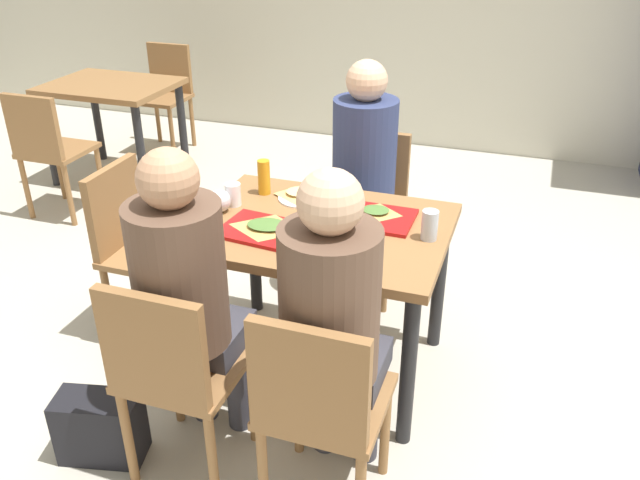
% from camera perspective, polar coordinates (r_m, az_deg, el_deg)
% --- Properties ---
extents(ground_plane, '(10.00, 10.00, 0.02)m').
position_cam_1_polar(ground_plane, '(3.13, -0.00, -10.88)').
color(ground_plane, '#B2AD9E').
extents(main_table, '(1.06, 0.80, 0.73)m').
position_cam_1_polar(main_table, '(2.78, -0.00, -0.54)').
color(main_table, olive).
rests_on(main_table, ground_plane).
extents(chair_near_left, '(0.40, 0.40, 0.86)m').
position_cam_1_polar(chair_near_left, '(2.35, -12.63, -10.84)').
color(chair_near_left, olive).
rests_on(chair_near_left, ground_plane).
extents(chair_near_right, '(0.40, 0.40, 0.86)m').
position_cam_1_polar(chair_near_right, '(2.17, -0.11, -13.97)').
color(chair_near_right, olive).
rests_on(chair_near_right, ground_plane).
extents(chair_far_side, '(0.40, 0.40, 0.86)m').
position_cam_1_polar(chair_far_side, '(3.51, 4.18, 3.44)').
color(chair_far_side, olive).
rests_on(chair_far_side, ground_plane).
extents(chair_left_end, '(0.40, 0.40, 0.86)m').
position_cam_1_polar(chair_left_end, '(3.22, -15.59, 0.05)').
color(chair_left_end, olive).
rests_on(chair_left_end, ground_plane).
extents(person_in_red, '(0.32, 0.42, 1.27)m').
position_cam_1_polar(person_in_red, '(2.31, -11.52, -4.05)').
color(person_in_red, '#383842').
rests_on(person_in_red, ground_plane).
extents(person_in_brown_jacket, '(0.32, 0.42, 1.27)m').
position_cam_1_polar(person_in_brown_jacket, '(2.12, 1.13, -6.60)').
color(person_in_brown_jacket, '#383842').
rests_on(person_in_brown_jacket, ground_plane).
extents(person_far_side, '(0.32, 0.42, 1.27)m').
position_cam_1_polar(person_far_side, '(3.29, 3.68, 6.40)').
color(person_far_side, '#383842').
rests_on(person_far_side, ground_plane).
extents(tray_red_near, '(0.38, 0.29, 0.02)m').
position_cam_1_polar(tray_red_near, '(2.67, -4.75, 0.82)').
color(tray_red_near, '#B21414').
rests_on(tray_red_near, main_table).
extents(tray_red_far, '(0.36, 0.26, 0.02)m').
position_cam_1_polar(tray_red_far, '(2.78, 4.43, 1.99)').
color(tray_red_far, '#B21414').
rests_on(tray_red_far, main_table).
extents(paper_plate_center, '(0.22, 0.22, 0.01)m').
position_cam_1_polar(paper_plate_center, '(2.96, -1.53, 3.67)').
color(paper_plate_center, white).
rests_on(paper_plate_center, main_table).
extents(paper_plate_near_edge, '(0.22, 0.22, 0.01)m').
position_cam_1_polar(paper_plate_near_edge, '(2.50, 1.81, -1.23)').
color(paper_plate_near_edge, white).
rests_on(paper_plate_near_edge, main_table).
extents(pizza_slice_a, '(0.25, 0.20, 0.02)m').
position_cam_1_polar(pizza_slice_a, '(2.67, -4.63, 1.23)').
color(pizza_slice_a, tan).
rests_on(pizza_slice_a, tray_red_near).
extents(pizza_slice_b, '(0.18, 0.16, 0.02)m').
position_cam_1_polar(pizza_slice_b, '(2.80, 4.85, 2.51)').
color(pizza_slice_b, tan).
rests_on(pizza_slice_b, tray_red_far).
extents(pizza_slice_c, '(0.20, 0.19, 0.02)m').
position_cam_1_polar(pizza_slice_c, '(2.98, -1.82, 4.12)').
color(pizza_slice_c, '#DBAD60').
rests_on(pizza_slice_c, paper_plate_center).
extents(plastic_cup_a, '(0.07, 0.07, 0.10)m').
position_cam_1_polar(plastic_cup_a, '(3.01, 1.64, 5.02)').
color(plastic_cup_a, white).
rests_on(plastic_cup_a, main_table).
extents(plastic_cup_b, '(0.07, 0.07, 0.10)m').
position_cam_1_polar(plastic_cup_b, '(2.42, -2.03, -1.09)').
color(plastic_cup_b, white).
rests_on(plastic_cup_b, main_table).
extents(plastic_cup_c, '(0.07, 0.07, 0.10)m').
position_cam_1_polar(plastic_cup_c, '(2.91, -7.56, 3.94)').
color(plastic_cup_c, white).
rests_on(plastic_cup_c, main_table).
extents(soda_can, '(0.07, 0.07, 0.12)m').
position_cam_1_polar(soda_can, '(2.62, 9.50, 1.28)').
color(soda_can, '#B7BCC6').
rests_on(soda_can, main_table).
extents(condiment_bottle, '(0.06, 0.06, 0.16)m').
position_cam_1_polar(condiment_bottle, '(3.00, -4.89, 5.46)').
color(condiment_bottle, orange).
rests_on(condiment_bottle, main_table).
extents(foil_bundle, '(0.10, 0.10, 0.10)m').
position_cam_1_polar(foil_bundle, '(2.86, -8.73, 3.38)').
color(foil_bundle, silver).
rests_on(foil_bundle, main_table).
extents(handbag, '(0.35, 0.23, 0.28)m').
position_cam_1_polar(handbag, '(2.75, -18.52, -15.17)').
color(handbag, black).
rests_on(handbag, ground_plane).
extents(background_table, '(0.90, 0.70, 0.73)m').
position_cam_1_polar(background_table, '(5.15, -17.59, 11.51)').
color(background_table, olive).
rests_on(background_table, ground_plane).
extents(background_chair_near, '(0.40, 0.40, 0.86)m').
position_cam_1_polar(background_chair_near, '(4.64, -22.56, 7.57)').
color(background_chair_near, olive).
rests_on(background_chair_near, ground_plane).
extents(background_chair_far, '(0.40, 0.40, 0.86)m').
position_cam_1_polar(background_chair_far, '(5.76, -13.23, 12.64)').
color(background_chair_far, olive).
rests_on(background_chair_far, ground_plane).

